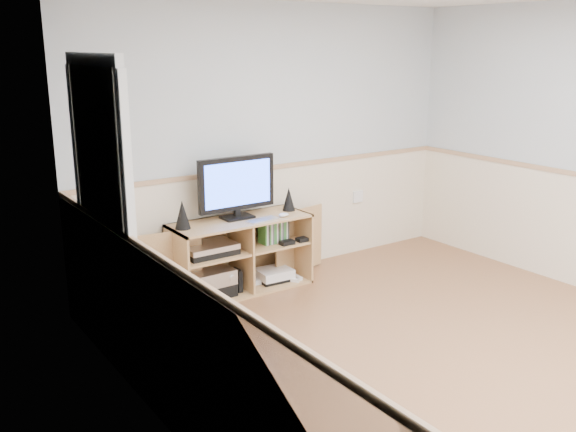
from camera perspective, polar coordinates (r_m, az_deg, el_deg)
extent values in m
cube|color=#AA734B|center=(4.74, 14.57, -12.30)|extent=(4.00, 4.50, 0.02)
cube|color=silver|center=(3.09, -9.11, -1.64)|extent=(0.02, 4.50, 2.50)
cube|color=silver|center=(5.99, -1.14, 6.61)|extent=(4.00, 0.02, 2.50)
cube|color=#F1E1C5|center=(6.13, -1.01, -0.36)|extent=(4.00, 0.01, 1.00)
cube|color=tan|center=(6.01, -1.00, 4.41)|extent=(4.00, 0.02, 0.04)
cube|color=beige|center=(4.34, -16.11, -0.64)|extent=(0.03, 0.82, 2.00)
cube|color=tan|center=(5.80, -4.15, -6.41)|extent=(1.25, 0.47, 0.02)
cube|color=tan|center=(5.60, -4.27, -0.41)|extent=(1.25, 0.47, 0.02)
cube|color=tan|center=(5.43, -9.85, -4.60)|extent=(0.02, 0.47, 0.65)
cube|color=tan|center=(6.01, 0.87, -2.41)|extent=(0.02, 0.47, 0.65)
cube|color=tan|center=(5.88, -5.32, -2.88)|extent=(1.25, 0.02, 0.65)
cube|color=tan|center=(5.69, -4.21, -3.46)|extent=(0.02, 0.45, 0.61)
cube|color=tan|center=(5.53, -7.02, -3.49)|extent=(0.60, 0.43, 0.02)
cube|color=tan|center=(5.83, -1.56, -2.40)|extent=(0.60, 0.43, 0.02)
cube|color=tan|center=(5.46, -10.71, -4.52)|extent=(0.60, 0.12, 0.61)
cube|color=tan|center=(6.10, 1.00, -2.17)|extent=(0.60, 0.12, 0.61)
cube|color=black|center=(5.64, -4.53, -0.10)|extent=(0.27, 0.18, 0.02)
cube|color=black|center=(5.63, -4.54, 0.29)|extent=(0.05, 0.04, 0.06)
cube|color=black|center=(5.57, -4.59, 2.92)|extent=(0.73, 0.05, 0.47)
cube|color=blue|center=(5.54, -4.45, 2.87)|extent=(0.64, 0.01, 0.38)
cone|color=black|center=(5.35, -9.37, 0.12)|extent=(0.13, 0.13, 0.24)
cone|color=black|center=(5.87, 0.07, 1.52)|extent=(0.12, 0.12, 0.21)
cube|color=silver|center=(5.56, -2.27, -0.34)|extent=(0.30, 0.15, 0.01)
ellipsoid|color=white|center=(5.67, -0.38, 0.11)|extent=(0.10, 0.07, 0.04)
cube|color=black|center=(5.62, -7.28, -6.51)|extent=(0.44, 0.33, 0.11)
cube|color=silver|center=(5.58, -7.32, -5.36)|extent=(0.44, 0.33, 0.13)
cube|color=black|center=(5.52, -7.03, -3.15)|extent=(0.44, 0.31, 0.05)
cube|color=silver|center=(5.51, -7.05, -2.68)|extent=(0.44, 0.31, 0.05)
cube|color=black|center=(5.69, -4.55, -5.69)|extent=(0.04, 0.14, 0.20)
cube|color=white|center=(5.92, -2.51, -5.61)|extent=(0.22, 0.17, 0.05)
cube|color=black|center=(5.94, -1.27, -5.59)|extent=(0.31, 0.26, 0.03)
cube|color=white|center=(5.92, -1.27, -5.10)|extent=(0.32, 0.28, 0.08)
cube|color=white|center=(5.99, 0.76, -5.43)|extent=(0.04, 0.14, 0.03)
cube|color=white|center=(6.10, -0.27, -5.04)|extent=(0.09, 0.15, 0.03)
cube|color=#3F8C3F|center=(5.80, -1.29, -1.43)|extent=(0.26, 0.14, 0.19)
cube|color=white|center=(6.69, 6.20, 1.74)|extent=(0.12, 0.03, 0.12)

